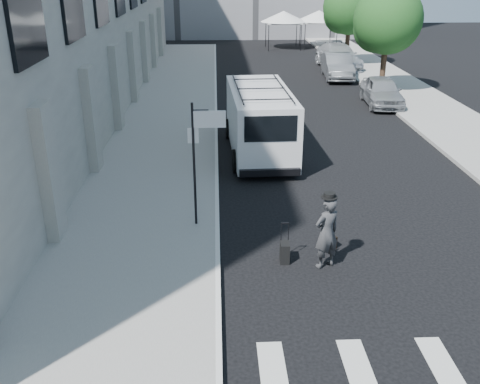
{
  "coord_description": "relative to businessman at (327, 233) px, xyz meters",
  "views": [
    {
      "loc": [
        -1.96,
        -10.49,
        6.97
      ],
      "look_at": [
        -1.37,
        2.73,
        1.3
      ],
      "focal_mm": 40.0,
      "sensor_mm": 36.0,
      "label": 1
    }
  ],
  "objects": [
    {
      "name": "tent_left",
      "position": [
        3.33,
        37.03,
        1.77
      ],
      "size": [
        4.0,
        4.0,
        3.2
      ],
      "color": "black",
      "rests_on": "ground"
    },
    {
      "name": "sidewalk_left",
      "position": [
        -4.92,
        15.03,
        -0.86
      ],
      "size": [
        4.5,
        48.0,
        0.15
      ],
      "primitive_type": "cube",
      "color": "gray",
      "rests_on": "ground"
    },
    {
      "name": "briefcase",
      "position": [
        0.35,
        1.03,
        -0.77
      ],
      "size": [
        0.3,
        0.45,
        0.34
      ],
      "primitive_type": "cube",
      "rotation": [
        0.0,
        0.0,
        0.47
      ],
      "color": "black",
      "rests_on": "ground"
    },
    {
      "name": "parked_car_a",
      "position": [
        6.13,
        16.27,
        -0.19
      ],
      "size": [
        2.05,
        4.49,
        1.49
      ],
      "primitive_type": "imported",
      "rotation": [
        0.0,
        0.0,
        -0.07
      ],
      "color": "#929599",
      "rests_on": "ground"
    },
    {
      "name": "sidewalk_right",
      "position": [
        8.33,
        19.03,
        -0.86
      ],
      "size": [
        4.0,
        56.0,
        0.15
      ],
      "primitive_type": "cube",
      "color": "gray",
      "rests_on": "ground"
    },
    {
      "name": "cargo_van",
      "position": [
        -0.96,
        8.93,
        0.37
      ],
      "size": [
        2.62,
        6.88,
        2.54
      ],
      "rotation": [
        0.0,
        0.0,
        0.04
      ],
      "color": "white",
      "rests_on": "ground"
    },
    {
      "name": "tent_right",
      "position": [
        6.53,
        37.53,
        1.77
      ],
      "size": [
        4.0,
        4.0,
        3.2
      ],
      "color": "black",
      "rests_on": "ground"
    },
    {
      "name": "businessman",
      "position": [
        0.0,
        0.0,
        0.0
      ],
      "size": [
        0.81,
        0.71,
        1.88
      ],
      "primitive_type": "imported",
      "rotation": [
        0.0,
        0.0,
        3.6
      ],
      "color": "#363638",
      "rests_on": "ground"
    },
    {
      "name": "suitcase",
      "position": [
        -0.98,
        0.26,
        -0.66
      ],
      "size": [
        0.24,
        0.37,
        1.02
      ],
      "rotation": [
        0.0,
        0.0,
        -0.04
      ],
      "color": "black",
      "rests_on": "ground"
    },
    {
      "name": "ground",
      "position": [
        -0.67,
        -0.97,
        -0.94
      ],
      "size": [
        120.0,
        120.0,
        0.0
      ],
      "primitive_type": "plane",
      "color": "black",
      "rests_on": "ground"
    },
    {
      "name": "tree_near",
      "position": [
        6.83,
        19.18,
        3.04
      ],
      "size": [
        3.8,
        3.83,
        6.03
      ],
      "color": "black",
      "rests_on": "ground"
    },
    {
      "name": "parked_car_c",
      "position": [
        6.13,
        27.15,
        -0.09
      ],
      "size": [
        2.73,
        5.96,
        1.69
      ],
      "primitive_type": "imported",
      "rotation": [
        0.0,
        0.0,
        0.06
      ],
      "color": "#ABAFB4",
      "rests_on": "ground"
    },
    {
      "name": "parked_car_b",
      "position": [
        5.33,
        23.57,
        -0.14
      ],
      "size": [
        2.06,
        4.94,
        1.59
      ],
      "primitive_type": "imported",
      "rotation": [
        0.0,
        0.0,
        -0.08
      ],
      "color": "#5A5D62",
      "rests_on": "ground"
    },
    {
      "name": "sign_pole",
      "position": [
        -3.03,
        2.23,
        1.72
      ],
      "size": [
        1.03,
        0.07,
        3.5
      ],
      "color": "black",
      "rests_on": "sidewalk_left"
    },
    {
      "name": "tree_far",
      "position": [
        6.83,
        28.18,
        3.04
      ],
      "size": [
        3.8,
        3.83,
        6.03
      ],
      "color": "black",
      "rests_on": "ground"
    }
  ]
}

